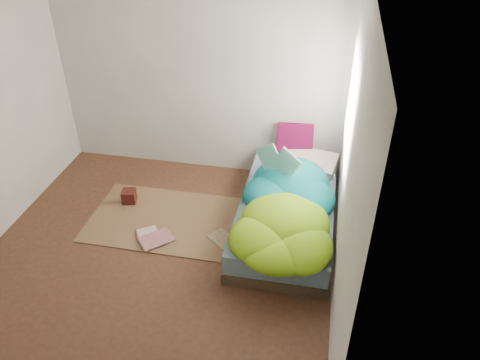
% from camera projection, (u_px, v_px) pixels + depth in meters
% --- Properties ---
extents(ground, '(3.50, 3.50, 0.00)m').
position_uv_depth(ground, '(159.00, 254.00, 4.77)').
color(ground, '#46281B').
rests_on(ground, ground).
extents(room_walls, '(3.54, 3.54, 2.62)m').
position_uv_depth(room_walls, '(141.00, 109.00, 3.86)').
color(room_walls, '#BAB6B0').
rests_on(room_walls, ground).
extents(bed, '(1.00, 2.00, 0.34)m').
position_uv_depth(bed, '(287.00, 213.00, 5.06)').
color(bed, '#382A1E').
rests_on(bed, ground).
extents(duvet, '(0.96, 1.84, 0.34)m').
position_uv_depth(duvet, '(286.00, 200.00, 4.69)').
color(duvet, '#074D6C').
rests_on(duvet, bed).
extents(rug, '(1.60, 1.10, 0.01)m').
position_uv_depth(rug, '(162.00, 219.00, 5.23)').
color(rug, brown).
rests_on(rug, ground).
extents(pillow_floral, '(0.66, 0.48, 0.14)m').
position_uv_depth(pillow_floral, '(310.00, 163.00, 5.46)').
color(pillow_floral, white).
rests_on(pillow_floral, bed).
extents(pillow_magenta, '(0.44, 0.18, 0.43)m').
position_uv_depth(pillow_magenta, '(295.00, 141.00, 5.59)').
color(pillow_magenta, '#44041D').
rests_on(pillow_magenta, bed).
extents(open_book, '(0.43, 0.24, 0.26)m').
position_uv_depth(open_book, '(278.00, 152.00, 4.87)').
color(open_book, '#298036').
rests_on(open_book, duvet).
extents(wooden_box, '(0.18, 0.18, 0.15)m').
position_uv_depth(wooden_box, '(129.00, 196.00, 5.45)').
color(wooden_box, '#3A120D').
rests_on(wooden_box, rug).
extents(floor_book_a, '(0.34, 0.36, 0.02)m').
position_uv_depth(floor_book_a, '(139.00, 239.00, 4.93)').
color(floor_book_a, beige).
rests_on(floor_book_a, rug).
extents(floor_book_b, '(0.42, 0.41, 0.03)m').
position_uv_depth(floor_book_b, '(152.00, 233.00, 5.00)').
color(floor_book_b, '#D27980').
rests_on(floor_book_b, rug).
extents(floor_book_c, '(0.35, 0.34, 0.02)m').
position_uv_depth(floor_book_c, '(215.00, 243.00, 4.87)').
color(floor_book_c, tan).
rests_on(floor_book_c, rug).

